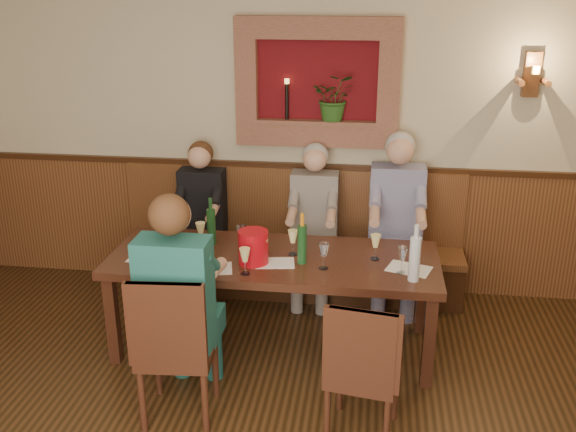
% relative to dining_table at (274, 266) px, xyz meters
% --- Properties ---
extents(room_shell, '(6.04, 6.04, 2.82)m').
position_rel_dining_table_xyz_m(room_shell, '(0.00, -1.85, 1.21)').
color(room_shell, beige).
rests_on(room_shell, ground).
extents(wall_niche, '(1.36, 0.30, 1.06)m').
position_rel_dining_table_xyz_m(wall_niche, '(0.24, 1.09, 1.13)').
color(wall_niche, '#5E0D12').
rests_on(wall_niche, ground).
extents(wall_sconce, '(0.25, 0.20, 0.35)m').
position_rel_dining_table_xyz_m(wall_sconce, '(1.90, 1.08, 1.27)').
color(wall_sconce, '#572B19').
rests_on(wall_sconce, ground).
extents(dining_table, '(2.40, 0.90, 0.75)m').
position_rel_dining_table_xyz_m(dining_table, '(0.00, 0.00, 0.00)').
color(dining_table, '#33190F').
rests_on(dining_table, ground).
extents(bench, '(3.00, 0.45, 1.11)m').
position_rel_dining_table_xyz_m(bench, '(0.00, 0.94, -0.35)').
color(bench, '#381E0F').
rests_on(bench, ground).
extents(chair_near_left, '(0.49, 0.49, 1.03)m').
position_rel_dining_table_xyz_m(chair_near_left, '(-0.47, -0.91, -0.38)').
color(chair_near_left, '#33190F').
rests_on(chair_near_left, ground).
extents(chair_near_right, '(0.48, 0.48, 0.94)m').
position_rel_dining_table_xyz_m(chair_near_right, '(0.69, -0.94, -0.40)').
color(chair_near_right, '#33190F').
rests_on(chair_near_right, ground).
extents(person_bench_left, '(0.39, 0.48, 1.36)m').
position_rel_dining_table_xyz_m(person_bench_left, '(-0.77, 0.84, -0.11)').
color(person_bench_left, black).
rests_on(person_bench_left, ground).
extents(person_bench_mid, '(0.40, 0.49, 1.38)m').
position_rel_dining_table_xyz_m(person_bench_mid, '(0.21, 0.84, -0.11)').
color(person_bench_mid, '#5F5957').
rests_on(person_bench_mid, ground).
extents(person_bench_right, '(0.45, 0.55, 1.50)m').
position_rel_dining_table_xyz_m(person_bench_right, '(0.90, 0.84, -0.05)').
color(person_bench_right, navy).
rests_on(person_bench_right, ground).
extents(person_chair_front, '(0.45, 0.55, 1.49)m').
position_rel_dining_table_xyz_m(person_chair_front, '(-0.47, -0.78, -0.05)').
color(person_chair_front, '#184B56').
rests_on(person_chair_front, ground).
extents(spittoon_bucket, '(0.23, 0.23, 0.24)m').
position_rel_dining_table_xyz_m(spittoon_bucket, '(-0.12, -0.13, 0.20)').
color(spittoon_bucket, '#BA0B15').
rests_on(spittoon_bucket, dining_table).
extents(wine_bottle_green_a, '(0.08, 0.08, 0.37)m').
position_rel_dining_table_xyz_m(wine_bottle_green_a, '(0.22, -0.09, 0.23)').
color(wine_bottle_green_a, '#19471E').
rests_on(wine_bottle_green_a, dining_table).
extents(wine_bottle_green_b, '(0.09, 0.09, 0.37)m').
position_rel_dining_table_xyz_m(wine_bottle_green_b, '(-0.50, 0.17, 0.22)').
color(wine_bottle_green_b, '#19471E').
rests_on(wine_bottle_green_b, dining_table).
extents(water_bottle, '(0.09, 0.09, 0.40)m').
position_rel_dining_table_xyz_m(water_bottle, '(0.99, -0.27, 0.24)').
color(water_bottle, silver).
rests_on(water_bottle, dining_table).
extents(tasting_sheet_a, '(0.32, 0.24, 0.00)m').
position_rel_dining_table_xyz_m(tasting_sheet_a, '(-0.88, -0.15, 0.08)').
color(tasting_sheet_a, white).
rests_on(tasting_sheet_a, dining_table).
extents(tasting_sheet_b, '(0.30, 0.23, 0.00)m').
position_rel_dining_table_xyz_m(tasting_sheet_b, '(0.03, -0.12, 0.08)').
color(tasting_sheet_b, white).
rests_on(tasting_sheet_b, dining_table).
extents(tasting_sheet_c, '(0.34, 0.29, 0.00)m').
position_rel_dining_table_xyz_m(tasting_sheet_c, '(0.97, -0.09, 0.08)').
color(tasting_sheet_c, white).
rests_on(tasting_sheet_c, dining_table).
extents(tasting_sheet_d, '(0.34, 0.27, 0.00)m').
position_rel_dining_table_xyz_m(tasting_sheet_d, '(-0.40, -0.28, 0.08)').
color(tasting_sheet_d, white).
rests_on(tasting_sheet_d, dining_table).
extents(wine_glass_0, '(0.08, 0.08, 0.19)m').
position_rel_dining_table_xyz_m(wine_glass_0, '(-0.89, -0.14, 0.17)').
color(wine_glass_0, '#F6ED93').
rests_on(wine_glass_0, dining_table).
extents(wine_glass_1, '(0.08, 0.08, 0.19)m').
position_rel_dining_table_xyz_m(wine_glass_1, '(-0.73, 0.04, 0.17)').
color(wine_glass_1, white).
rests_on(wine_glass_1, dining_table).
extents(wine_glass_2, '(0.08, 0.08, 0.19)m').
position_rel_dining_table_xyz_m(wine_glass_2, '(-0.58, -0.18, 0.17)').
color(wine_glass_2, '#F6ED93').
rests_on(wine_glass_2, dining_table).
extents(wine_glass_3, '(0.08, 0.08, 0.19)m').
position_rel_dining_table_xyz_m(wine_glass_3, '(-0.25, 0.09, 0.17)').
color(wine_glass_3, white).
rests_on(wine_glass_3, dining_table).
extents(wine_glass_4, '(0.08, 0.08, 0.19)m').
position_rel_dining_table_xyz_m(wine_glass_4, '(-0.05, -0.15, 0.17)').
color(wine_glass_4, '#F6ED93').
rests_on(wine_glass_4, dining_table).
extents(wine_glass_5, '(0.08, 0.08, 0.19)m').
position_rel_dining_table_xyz_m(wine_glass_5, '(0.14, 0.05, 0.17)').
color(wine_glass_5, '#F6ED93').
rests_on(wine_glass_5, dining_table).
extents(wine_glass_6, '(0.08, 0.08, 0.19)m').
position_rel_dining_table_xyz_m(wine_glass_6, '(0.38, -0.17, 0.17)').
color(wine_glass_6, white).
rests_on(wine_glass_6, dining_table).
extents(wine_glass_7, '(0.08, 0.08, 0.19)m').
position_rel_dining_table_xyz_m(wine_glass_7, '(0.73, 0.04, 0.17)').
color(wine_glass_7, '#F6ED93').
rests_on(wine_glass_7, dining_table).
extents(wine_glass_8, '(0.08, 0.08, 0.19)m').
position_rel_dining_table_xyz_m(wine_glass_8, '(0.91, -0.17, 0.17)').
color(wine_glass_8, white).
rests_on(wine_glass_8, dining_table).
extents(wine_glass_9, '(0.08, 0.08, 0.19)m').
position_rel_dining_table_xyz_m(wine_glass_9, '(-0.15, -0.33, 0.17)').
color(wine_glass_9, '#F6ED93').
rests_on(wine_glass_9, dining_table).
extents(wine_glass_10, '(0.08, 0.08, 0.19)m').
position_rel_dining_table_xyz_m(wine_glass_10, '(-0.57, 0.11, 0.17)').
color(wine_glass_10, '#F6ED93').
rests_on(wine_glass_10, dining_table).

